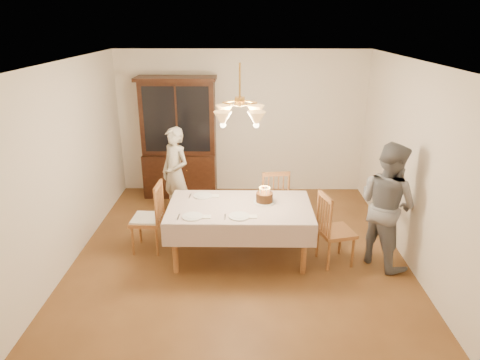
{
  "coord_description": "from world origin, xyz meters",
  "views": [
    {
      "loc": [
        0.07,
        -5.18,
        3.08
      ],
      "look_at": [
        0.0,
        0.2,
        1.05
      ],
      "focal_mm": 32.0,
      "sensor_mm": 36.0,
      "label": 1
    }
  ],
  "objects_px": {
    "china_hutch": "(179,140)",
    "elderly_woman": "(176,173)",
    "dining_table": "(240,211)",
    "chair_far_side": "(273,202)",
    "birthday_cake": "(264,198)"
  },
  "relations": [
    {
      "from": "chair_far_side",
      "to": "birthday_cake",
      "type": "distance_m",
      "value": 0.83
    },
    {
      "from": "china_hutch",
      "to": "elderly_woman",
      "type": "height_order",
      "value": "china_hutch"
    },
    {
      "from": "elderly_woman",
      "to": "dining_table",
      "type": "bearing_deg",
      "value": -9.18
    },
    {
      "from": "dining_table",
      "to": "chair_far_side",
      "type": "height_order",
      "value": "chair_far_side"
    },
    {
      "from": "dining_table",
      "to": "chair_far_side",
      "type": "bearing_deg",
      "value": 59.13
    },
    {
      "from": "dining_table",
      "to": "china_hutch",
      "type": "height_order",
      "value": "china_hutch"
    },
    {
      "from": "dining_table",
      "to": "elderly_woman",
      "type": "xyz_separation_m",
      "value": [
        -1.05,
        1.27,
        0.07
      ]
    },
    {
      "from": "china_hutch",
      "to": "chair_far_side",
      "type": "xyz_separation_m",
      "value": [
        1.62,
        -1.41,
        -0.6
      ]
    },
    {
      "from": "elderly_woman",
      "to": "birthday_cake",
      "type": "relative_size",
      "value": 5.03
    },
    {
      "from": "dining_table",
      "to": "elderly_woman",
      "type": "relative_size",
      "value": 1.26
    },
    {
      "from": "china_hutch",
      "to": "chair_far_side",
      "type": "bearing_deg",
      "value": -41.06
    },
    {
      "from": "china_hutch",
      "to": "birthday_cake",
      "type": "distance_m",
      "value": 2.59
    },
    {
      "from": "china_hutch",
      "to": "chair_far_side",
      "type": "distance_m",
      "value": 2.23
    },
    {
      "from": "dining_table",
      "to": "birthday_cake",
      "type": "relative_size",
      "value": 6.33
    },
    {
      "from": "china_hutch",
      "to": "birthday_cake",
      "type": "bearing_deg",
      "value": -55.73
    }
  ]
}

